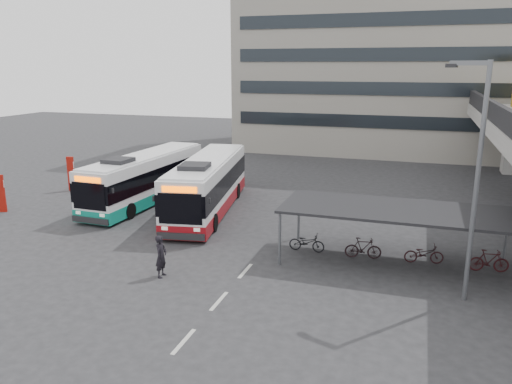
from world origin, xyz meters
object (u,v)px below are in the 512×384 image
(bus_teal, at_px, (146,178))
(lamp_post, at_px, (475,169))
(bus_main, at_px, (208,185))
(pedestrian, at_px, (161,256))

(bus_teal, height_order, lamp_post, lamp_post)
(bus_main, bearing_deg, pedestrian, -88.17)
(bus_main, xyz_separation_m, pedestrian, (2.05, -9.64, -0.71))
(bus_main, relative_size, bus_teal, 1.06)
(bus_main, distance_m, bus_teal, 4.76)
(bus_teal, bearing_deg, pedestrian, -54.96)
(bus_main, height_order, pedestrian, bus_main)
(bus_teal, distance_m, pedestrian, 12.39)
(pedestrian, bearing_deg, bus_teal, 30.73)
(lamp_post, bearing_deg, bus_teal, 174.22)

